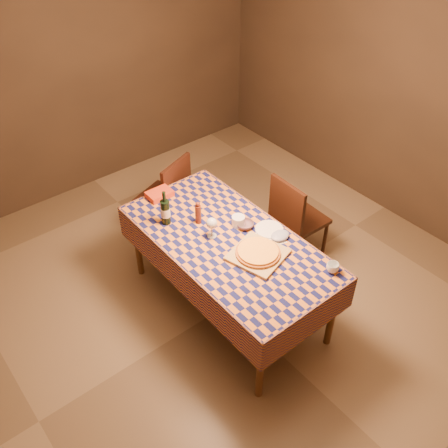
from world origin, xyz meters
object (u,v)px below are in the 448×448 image
object	(u,v)px
pizza	(258,252)
wine_bottle	(165,212)
cutting_board	(258,255)
white_plate	(269,229)
dining_table	(228,247)
chair_far	(168,195)
bowl	(245,225)
chair_right	(294,216)

from	to	relation	value
pizza	wine_bottle	xyz separation A→B (m)	(-0.32, 0.77, 0.08)
cutting_board	white_plate	world-z (taller)	cutting_board
dining_table	chair_far	world-z (taller)	chair_far
wine_bottle	white_plate	xyz separation A→B (m)	(0.59, -0.60, -0.11)
dining_table	cutting_board	distance (m)	0.31
pizza	wine_bottle	bearing A→B (deg)	112.34
dining_table	wine_bottle	distance (m)	0.58
dining_table	wine_bottle	world-z (taller)	wine_bottle
chair_far	white_plate	bearing A→B (deg)	-81.10
dining_table	bowl	size ratio (longest dim) A/B	12.93
white_plate	chair_far	size ratio (longest dim) A/B	0.25
bowl	wine_bottle	xyz separation A→B (m)	(-0.47, 0.45, 0.09)
dining_table	pizza	size ratio (longest dim) A/B	4.64
chair_far	chair_right	bearing A→B (deg)	-54.78
dining_table	white_plate	size ratio (longest dim) A/B	8.07
wine_bottle	white_plate	world-z (taller)	wine_bottle
pizza	white_plate	world-z (taller)	pizza
pizza	chair_right	bearing A→B (deg)	24.81
chair_far	pizza	bearing A→B (deg)	-93.65
wine_bottle	chair_far	world-z (taller)	wine_bottle
cutting_board	pizza	size ratio (longest dim) A/B	0.96
wine_bottle	white_plate	distance (m)	0.85
bowl	chair_right	bearing A→B (deg)	4.27
bowl	chair_far	size ratio (longest dim) A/B	0.15
cutting_board	chair_right	world-z (taller)	chair_right
pizza	cutting_board	bearing A→B (deg)	180.00
bowl	wine_bottle	size ratio (longest dim) A/B	0.46
bowl	chair_right	distance (m)	0.71
chair_right	wine_bottle	bearing A→B (deg)	160.18
cutting_board	wine_bottle	world-z (taller)	wine_bottle
white_plate	cutting_board	bearing A→B (deg)	-148.52
pizza	dining_table	bearing A→B (deg)	101.60
white_plate	chair_right	xyz separation A→B (m)	(0.52, 0.20, -0.25)
dining_table	chair_right	bearing A→B (deg)	5.51
cutting_board	bowl	distance (m)	0.35
chair_far	dining_table	bearing A→B (deg)	-97.66
white_plate	chair_right	bearing A→B (deg)	20.95
white_plate	dining_table	bearing A→B (deg)	160.77
cutting_board	white_plate	bearing A→B (deg)	31.48
chair_right	pizza	bearing A→B (deg)	-155.19
cutting_board	white_plate	xyz separation A→B (m)	(0.28, 0.17, -0.01)
pizza	bowl	distance (m)	0.35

